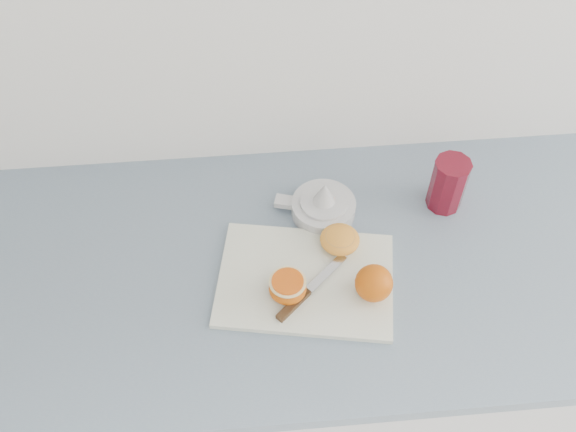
{
  "coord_description": "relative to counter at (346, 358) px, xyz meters",
  "views": [
    {
      "loc": [
        -0.38,
        0.99,
        1.92
      ],
      "look_at": [
        -0.31,
        1.76,
        0.96
      ],
      "focal_mm": 40.0,
      "sensor_mm": 36.0,
      "label": 1
    }
  ],
  "objects": [
    {
      "name": "cutting_board",
      "position": [
        -0.12,
        -0.05,
        0.45
      ],
      "size": [
        0.37,
        0.29,
        0.01
      ],
      "primitive_type": "cube",
      "rotation": [
        0.0,
        0.0,
        -0.18
      ],
      "color": "silver",
      "rests_on": "counter"
    },
    {
      "name": "counter",
      "position": [
        0.0,
        0.0,
        0.0
      ],
      "size": [
        2.54,
        0.64,
        0.89
      ],
      "color": "white",
      "rests_on": "ground"
    },
    {
      "name": "whole_orange",
      "position": [
        0.0,
        -0.09,
        0.49
      ],
      "size": [
        0.07,
        0.07,
        0.07
      ],
      "color": "#C86D15",
      "rests_on": "cutting_board"
    },
    {
      "name": "paring_knife",
      "position": [
        -0.13,
        -0.09,
        0.46
      ],
      "size": [
        0.15,
        0.14,
        0.01
      ],
      "color": "#472C16",
      "rests_on": "cutting_board"
    },
    {
      "name": "squeezed_shell",
      "position": [
        -0.04,
        0.03,
        0.47
      ],
      "size": [
        0.08,
        0.08,
        0.03
      ],
      "color": "orange",
      "rests_on": "cutting_board"
    },
    {
      "name": "red_tumbler",
      "position": [
        0.19,
        0.12,
        0.5
      ],
      "size": [
        0.07,
        0.07,
        0.12
      ],
      "color": "maroon",
      "rests_on": "counter"
    },
    {
      "name": "half_orange",
      "position": [
        -0.15,
        -0.08,
        0.48
      ],
      "size": [
        0.07,
        0.07,
        0.04
      ],
      "color": "#C86D15",
      "rests_on": "cutting_board"
    },
    {
      "name": "citrus_juicer",
      "position": [
        -0.06,
        0.12,
        0.47
      ],
      "size": [
        0.17,
        0.13,
        0.09
      ],
      "color": "white",
      "rests_on": "counter"
    }
  ]
}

